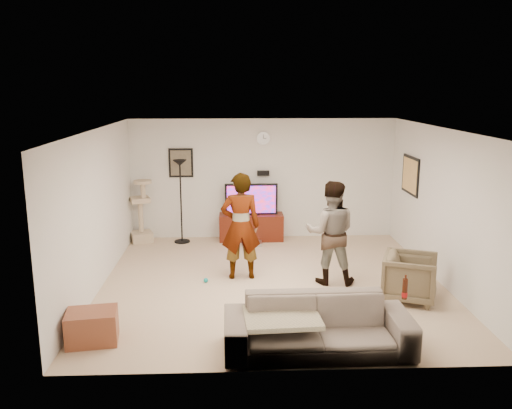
{
  "coord_description": "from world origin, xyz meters",
  "views": [
    {
      "loc": [
        -0.61,
        -8.17,
        3.15
      ],
      "look_at": [
        -0.25,
        0.2,
        1.27
      ],
      "focal_mm": 37.2,
      "sensor_mm": 36.0,
      "label": 1
    }
  ],
  "objects_px": {
    "sofa": "(318,326)",
    "tv": "(251,199)",
    "floor_lamp": "(181,202)",
    "armchair": "(410,277)",
    "tv_stand": "(251,227)",
    "beer_bottle": "(405,289)",
    "person_left": "(241,226)",
    "person_right": "(331,233)",
    "cat_tree": "(140,211)",
    "side_table": "(92,327)"
  },
  "relations": [
    {
      "from": "person_right",
      "to": "floor_lamp",
      "type": "bearing_deg",
      "value": -34.54
    },
    {
      "from": "tv_stand",
      "to": "cat_tree",
      "type": "bearing_deg",
      "value": -179.34
    },
    {
      "from": "sofa",
      "to": "armchair",
      "type": "xyz_separation_m",
      "value": [
        1.63,
        1.53,
        0.02
      ]
    },
    {
      "from": "person_right",
      "to": "cat_tree",
      "type": "bearing_deg",
      "value": -27.71
    },
    {
      "from": "person_right",
      "to": "side_table",
      "type": "bearing_deg",
      "value": 38.14
    },
    {
      "from": "sofa",
      "to": "tv",
      "type": "bearing_deg",
      "value": 96.83
    },
    {
      "from": "tv",
      "to": "person_left",
      "type": "relative_size",
      "value": 0.61
    },
    {
      "from": "tv",
      "to": "beer_bottle",
      "type": "distance_m",
      "value": 5.09
    },
    {
      "from": "tv_stand",
      "to": "floor_lamp",
      "type": "distance_m",
      "value": 1.55
    },
    {
      "from": "floor_lamp",
      "to": "person_left",
      "type": "relative_size",
      "value": 0.95
    },
    {
      "from": "beer_bottle",
      "to": "cat_tree",
      "type": "bearing_deg",
      "value": 129.58
    },
    {
      "from": "armchair",
      "to": "side_table",
      "type": "relative_size",
      "value": 1.25
    },
    {
      "from": "tv",
      "to": "person_right",
      "type": "distance_m",
      "value": 2.79
    },
    {
      "from": "armchair",
      "to": "tv",
      "type": "bearing_deg",
      "value": 56.36
    },
    {
      "from": "person_left",
      "to": "beer_bottle",
      "type": "bearing_deg",
      "value": 123.67
    },
    {
      "from": "beer_bottle",
      "to": "armchair",
      "type": "distance_m",
      "value": 1.69
    },
    {
      "from": "tv",
      "to": "sofa",
      "type": "relative_size",
      "value": 0.48
    },
    {
      "from": "cat_tree",
      "to": "beer_bottle",
      "type": "distance_m",
      "value": 6.2
    },
    {
      "from": "tv",
      "to": "armchair",
      "type": "relative_size",
      "value": 1.4
    },
    {
      "from": "person_right",
      "to": "sofa",
      "type": "distance_m",
      "value": 2.41
    },
    {
      "from": "floor_lamp",
      "to": "armchair",
      "type": "height_order",
      "value": "floor_lamp"
    },
    {
      "from": "tv",
      "to": "floor_lamp",
      "type": "height_order",
      "value": "floor_lamp"
    },
    {
      "from": "tv",
      "to": "side_table",
      "type": "bearing_deg",
      "value": -115.67
    },
    {
      "from": "tv_stand",
      "to": "tv",
      "type": "relative_size",
      "value": 1.22
    },
    {
      "from": "person_left",
      "to": "armchair",
      "type": "bearing_deg",
      "value": 154.26
    },
    {
      "from": "tv",
      "to": "floor_lamp",
      "type": "bearing_deg",
      "value": -175.75
    },
    {
      "from": "cat_tree",
      "to": "person_right",
      "type": "bearing_deg",
      "value": -35.64
    },
    {
      "from": "beer_bottle",
      "to": "armchair",
      "type": "xyz_separation_m",
      "value": [
        0.59,
        1.53,
        -0.43
      ]
    },
    {
      "from": "person_left",
      "to": "person_right",
      "type": "distance_m",
      "value": 1.48
    },
    {
      "from": "sofa",
      "to": "armchair",
      "type": "distance_m",
      "value": 2.23
    },
    {
      "from": "tv_stand",
      "to": "beer_bottle",
      "type": "bearing_deg",
      "value": -70.75
    },
    {
      "from": "side_table",
      "to": "floor_lamp",
      "type": "bearing_deg",
      "value": 80.74
    },
    {
      "from": "tv",
      "to": "armchair",
      "type": "distance_m",
      "value": 4.02
    },
    {
      "from": "person_right",
      "to": "armchair",
      "type": "relative_size",
      "value": 2.18
    },
    {
      "from": "tv",
      "to": "side_table",
      "type": "distance_m",
      "value": 4.99
    },
    {
      "from": "beer_bottle",
      "to": "person_left",
      "type": "bearing_deg",
      "value": 126.85
    },
    {
      "from": "tv",
      "to": "cat_tree",
      "type": "distance_m",
      "value": 2.28
    },
    {
      "from": "tv_stand",
      "to": "person_left",
      "type": "relative_size",
      "value": 0.74
    },
    {
      "from": "tv_stand",
      "to": "sofa",
      "type": "bearing_deg",
      "value": -82.38
    },
    {
      "from": "floor_lamp",
      "to": "person_right",
      "type": "relative_size",
      "value": 1.01
    },
    {
      "from": "person_left",
      "to": "armchair",
      "type": "height_order",
      "value": "person_left"
    },
    {
      "from": "cat_tree",
      "to": "person_left",
      "type": "xyz_separation_m",
      "value": [
        2.02,
        -2.21,
        0.24
      ]
    },
    {
      "from": "tv_stand",
      "to": "armchair",
      "type": "distance_m",
      "value": 3.99
    },
    {
      "from": "floor_lamp",
      "to": "side_table",
      "type": "relative_size",
      "value": 2.75
    },
    {
      "from": "tv_stand",
      "to": "floor_lamp",
      "type": "bearing_deg",
      "value": -175.75
    },
    {
      "from": "side_table",
      "to": "cat_tree",
      "type": "bearing_deg",
      "value": 91.68
    },
    {
      "from": "side_table",
      "to": "tv",
      "type": "bearing_deg",
      "value": 64.33
    },
    {
      "from": "person_right",
      "to": "person_left",
      "type": "bearing_deg",
      "value": -3.08
    },
    {
      "from": "floor_lamp",
      "to": "armchair",
      "type": "bearing_deg",
      "value": -40.59
    },
    {
      "from": "person_left",
      "to": "beer_bottle",
      "type": "xyz_separation_m",
      "value": [
        1.93,
        -2.57,
        -0.11
      ]
    }
  ]
}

